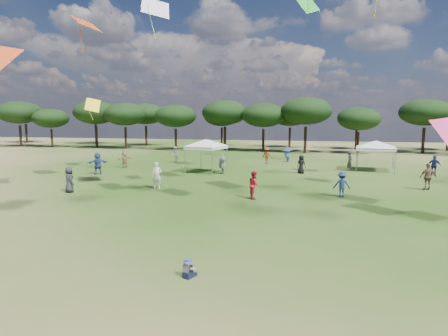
% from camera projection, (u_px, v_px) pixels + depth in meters
% --- Properties ---
extents(ground, '(140.00, 140.00, 0.00)m').
position_uv_depth(ground, '(174.00, 311.00, 9.48)').
color(ground, '#315218').
rests_on(ground, ground).
extents(tree_line, '(108.78, 17.63, 7.77)m').
position_uv_depth(tree_line, '(300.00, 113.00, 54.17)').
color(tree_line, black).
rests_on(tree_line, ground).
extents(tent_left, '(5.61, 5.61, 3.27)m').
position_uv_depth(tent_left, '(206.00, 141.00, 32.65)').
color(tent_left, gray).
rests_on(tent_left, ground).
extents(tent_right, '(6.62, 6.62, 3.06)m').
position_uv_depth(tent_right, '(376.00, 142.00, 33.89)').
color(tent_right, gray).
rests_on(tent_right, ground).
extents(toddler, '(0.45, 0.49, 0.60)m').
position_uv_depth(toddler, '(188.00, 269.00, 11.43)').
color(toddler, black).
rests_on(toddler, ground).
extents(festival_crowd, '(29.36, 21.27, 1.89)m').
position_uv_depth(festival_crowd, '(234.00, 164.00, 32.49)').
color(festival_crowd, '#29292D').
rests_on(festival_crowd, ground).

